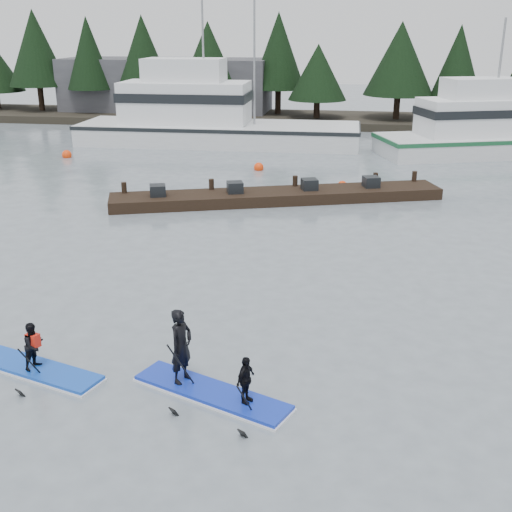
# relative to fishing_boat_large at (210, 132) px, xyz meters

# --- Properties ---
(ground) EXTENTS (160.00, 160.00, 0.00)m
(ground) POSITION_rel_fishing_boat_large_xyz_m (7.16, -31.16, -0.82)
(ground) COLOR slate
(ground) RESTS_ON ground
(far_shore) EXTENTS (70.00, 8.00, 0.60)m
(far_shore) POSITION_rel_fishing_boat_large_xyz_m (7.16, 10.84, -0.52)
(far_shore) COLOR #2D281E
(far_shore) RESTS_ON ground
(treeline) EXTENTS (60.00, 4.00, 8.00)m
(treeline) POSITION_rel_fishing_boat_large_xyz_m (7.16, 10.84, -0.82)
(treeline) COLOR black
(treeline) RESTS_ON ground
(waterfront_building) EXTENTS (18.00, 6.00, 5.00)m
(waterfront_building) POSITION_rel_fishing_boat_large_xyz_m (-6.84, 12.84, 1.68)
(waterfront_building) COLOR #4C4C51
(waterfront_building) RESTS_ON ground
(fishing_boat_large) EXTENTS (19.08, 5.51, 10.58)m
(fishing_boat_large) POSITION_rel_fishing_boat_large_xyz_m (0.00, 0.00, 0.00)
(fishing_boat_large) COLOR silver
(fishing_boat_large) RESTS_ON ground
(fishing_boat_medium) EXTENTS (16.28, 9.36, 9.17)m
(fishing_boat_medium) POSITION_rel_fishing_boat_large_xyz_m (18.68, -0.79, -0.15)
(fishing_boat_medium) COLOR silver
(fishing_boat_medium) RESTS_ON ground
(floating_dock) EXTENTS (15.21, 6.85, 0.51)m
(floating_dock) POSITION_rel_fishing_boat_large_xyz_m (6.52, -14.61, -0.56)
(floating_dock) COLOR black
(floating_dock) RESTS_ON ground
(buoy_b) EXTENTS (0.55, 0.55, 0.55)m
(buoy_b) POSITION_rel_fishing_boat_large_xyz_m (4.60, -7.98, -0.82)
(buoy_b) COLOR #FA3D0C
(buoy_b) RESTS_ON ground
(buoy_d) EXTENTS (0.49, 0.49, 0.49)m
(buoy_d) POSITION_rel_fishing_boat_large_xyz_m (9.40, -11.53, -0.82)
(buoy_d) COLOR #FA3D0C
(buoy_d) RESTS_ON ground
(buoy_a) EXTENTS (0.59, 0.59, 0.59)m
(buoy_a) POSITION_rel_fishing_boat_large_xyz_m (-7.72, -6.21, -0.82)
(buoy_a) COLOR #FA3D0C
(buoy_a) RESTS_ON ground
(paddleboard_solo) EXTENTS (3.51, 1.83, 1.76)m
(paddleboard_solo) POSITION_rel_fishing_boat_large_xyz_m (2.82, -30.95, -0.46)
(paddleboard_solo) COLOR blue
(paddleboard_solo) RESTS_ON ground
(paddleboard_duo) EXTENTS (3.78, 2.25, 2.40)m
(paddleboard_duo) POSITION_rel_fishing_boat_large_xyz_m (6.96, -31.24, -0.24)
(paddleboard_duo) COLOR #132EB6
(paddleboard_duo) RESTS_ON ground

